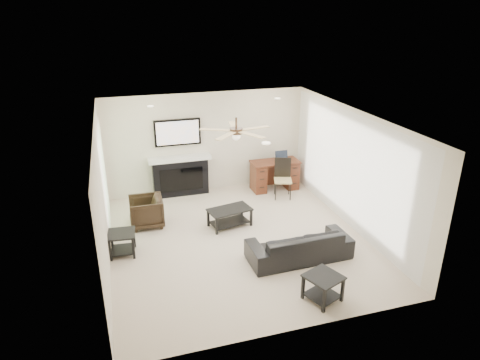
{
  "coord_description": "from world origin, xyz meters",
  "views": [
    {
      "loc": [
        -2.15,
        -7.27,
        4.38
      ],
      "look_at": [
        0.14,
        0.34,
        1.16
      ],
      "focal_mm": 32.0,
      "sensor_mm": 36.0,
      "label": 1
    }
  ],
  "objects_px": {
    "armchair": "(146,212)",
    "desk": "(275,175)",
    "coffee_table": "(230,217)",
    "sofa": "(299,245)",
    "fireplace_unit": "(180,158)"
  },
  "relations": [
    {
      "from": "armchair",
      "to": "desk",
      "type": "relative_size",
      "value": 0.58
    },
    {
      "from": "armchair",
      "to": "coffee_table",
      "type": "distance_m",
      "value": 1.79
    },
    {
      "from": "sofa",
      "to": "coffee_table",
      "type": "relative_size",
      "value": 2.14
    },
    {
      "from": "coffee_table",
      "to": "sofa",
      "type": "bearing_deg",
      "value": -72.23
    },
    {
      "from": "armchair",
      "to": "fireplace_unit",
      "type": "height_order",
      "value": "fireplace_unit"
    },
    {
      "from": "fireplace_unit",
      "to": "sofa",
      "type": "bearing_deg",
      "value": -65.6
    },
    {
      "from": "sofa",
      "to": "fireplace_unit",
      "type": "xyz_separation_m",
      "value": [
        -1.62,
        3.56,
        0.67
      ]
    },
    {
      "from": "armchair",
      "to": "fireplace_unit",
      "type": "distance_m",
      "value": 1.83
    },
    {
      "from": "sofa",
      "to": "fireplace_unit",
      "type": "height_order",
      "value": "fireplace_unit"
    },
    {
      "from": "sofa",
      "to": "armchair",
      "type": "relative_size",
      "value": 2.73
    },
    {
      "from": "sofa",
      "to": "coffee_table",
      "type": "distance_m",
      "value": 1.84
    },
    {
      "from": "armchair",
      "to": "desk",
      "type": "bearing_deg",
      "value": 108.75
    },
    {
      "from": "armchair",
      "to": "sofa",
      "type": "bearing_deg",
      "value": 51.49
    },
    {
      "from": "coffee_table",
      "to": "desk",
      "type": "distance_m",
      "value": 2.31
    },
    {
      "from": "armchair",
      "to": "fireplace_unit",
      "type": "relative_size",
      "value": 0.37
    }
  ]
}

